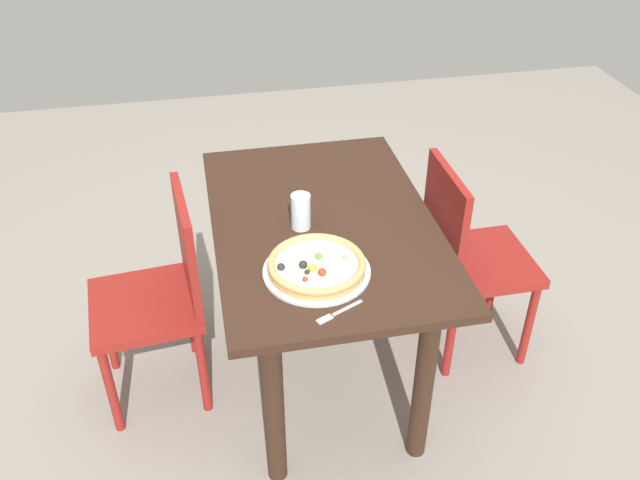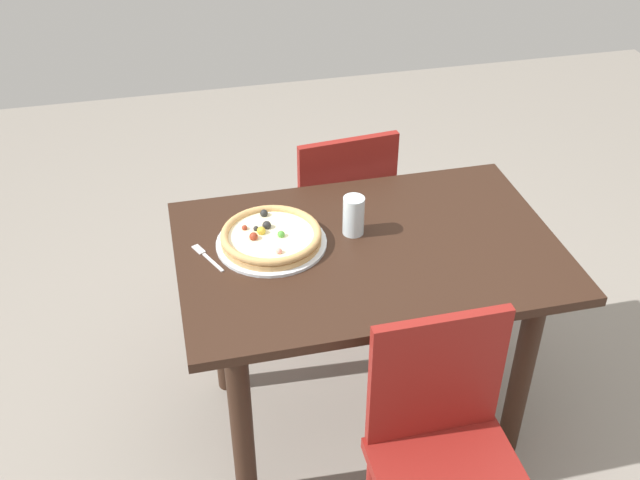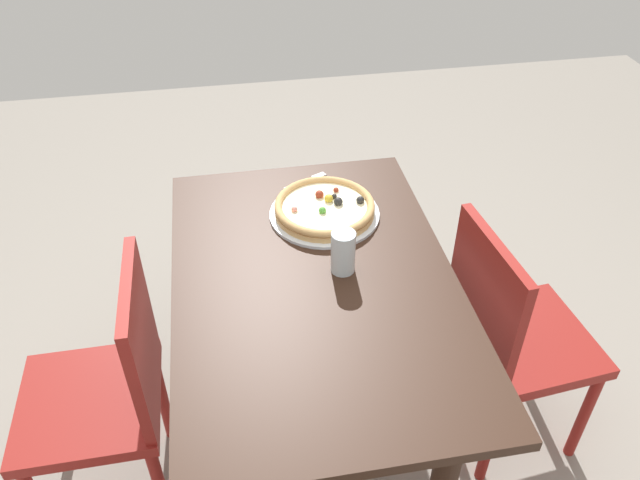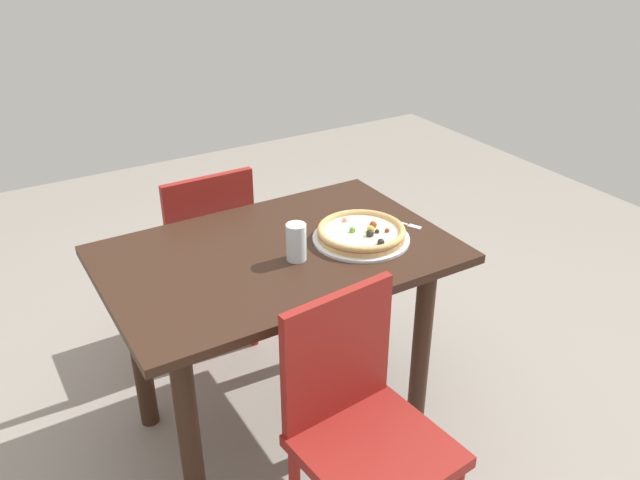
% 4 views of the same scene
% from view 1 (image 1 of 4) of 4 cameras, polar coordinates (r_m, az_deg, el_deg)
% --- Properties ---
extents(ground_plane, '(6.00, 6.00, 0.00)m').
position_cam_1_polar(ground_plane, '(2.89, 0.21, -11.05)').
color(ground_plane, gray).
extents(dining_table, '(1.19, 0.79, 0.77)m').
position_cam_1_polar(dining_table, '(2.48, 0.25, -1.01)').
color(dining_table, '#331E14').
rests_on(dining_table, ground).
extents(chair_near, '(0.40, 0.40, 0.88)m').
position_cam_1_polar(chair_near, '(2.76, 12.44, -1.21)').
color(chair_near, maroon).
rests_on(chair_near, ground).
extents(chair_far, '(0.44, 0.44, 0.88)m').
position_cam_1_polar(chair_far, '(2.58, -13.39, -4.41)').
color(chair_far, maroon).
rests_on(chair_far, ground).
extents(plate, '(0.35, 0.35, 0.01)m').
position_cam_1_polar(plate, '(2.15, -0.28, -2.67)').
color(plate, silver).
rests_on(plate, dining_table).
extents(pizza, '(0.31, 0.31, 0.05)m').
position_cam_1_polar(pizza, '(2.13, -0.30, -2.14)').
color(pizza, tan).
rests_on(pizza, plate).
extents(fork, '(0.08, 0.16, 0.00)m').
position_cam_1_polar(fork, '(1.99, 1.38, -6.28)').
color(fork, silver).
rests_on(fork, dining_table).
extents(drinking_glass, '(0.07, 0.07, 0.13)m').
position_cam_1_polar(drinking_glass, '(2.32, -1.64, 2.44)').
color(drinking_glass, silver).
rests_on(drinking_glass, dining_table).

